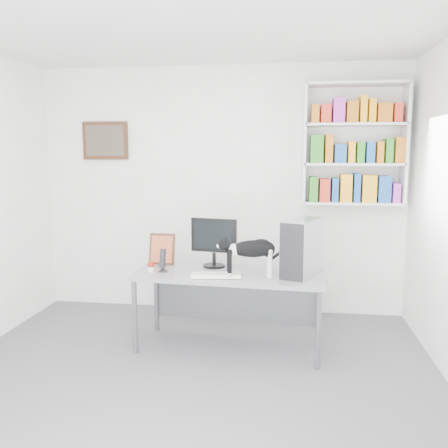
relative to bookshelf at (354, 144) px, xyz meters
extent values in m
cube|color=#57585D|center=(-1.40, -1.85, -1.85)|extent=(4.00, 4.00, 0.01)
cube|color=silver|center=(-1.40, -1.85, 0.85)|extent=(4.00, 4.00, 0.01)
cube|color=white|center=(-1.40, 0.15, -0.50)|extent=(4.00, 0.01, 2.70)
cube|color=white|center=(-1.40, -3.85, -0.50)|extent=(4.00, 0.01, 2.70)
cube|color=silver|center=(0.00, 0.00, 0.00)|extent=(1.03, 0.28, 1.24)
cube|color=#482517|center=(-2.70, 0.12, 0.05)|extent=(0.52, 0.04, 0.42)
cube|color=gray|center=(-1.17, -0.94, -1.50)|extent=(1.73, 0.77, 0.70)
cube|color=black|center=(-1.34, -0.73, -0.91)|extent=(0.47, 0.28, 0.47)
cube|color=white|center=(-1.26, -1.10, -1.13)|extent=(0.44, 0.21, 0.03)
cube|color=silver|center=(-0.53, -0.94, -0.90)|extent=(0.38, 0.54, 0.50)
cylinder|color=black|center=(-1.77, -0.98, -1.04)|extent=(0.12, 0.12, 0.22)
cube|color=#482517|center=(-1.85, -0.69, -0.99)|extent=(0.25, 0.11, 0.31)
cylinder|color=#A11B0D|center=(-1.87, -1.00, -1.10)|extent=(0.07, 0.07, 0.09)
camera|label=1|loc=(-0.67, -5.04, -0.09)|focal=38.00mm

